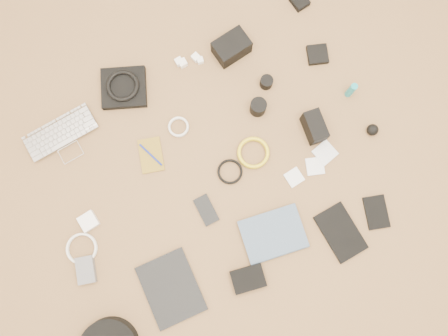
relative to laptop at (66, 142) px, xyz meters
name	(u,v)px	position (x,y,z in m)	size (l,w,h in m)	color
room_shell	(184,33)	(0.48, -0.39, 1.24)	(4.04, 4.04, 2.58)	brown
laptop	(66,142)	(0.00, 0.00, 0.00)	(0.30, 0.21, 0.02)	#B4B4B8
headphone_pouch	(124,88)	(0.32, 0.10, 0.00)	(0.19, 0.18, 0.03)	black
headphones	(123,86)	(0.32, 0.10, 0.03)	(0.14, 0.14, 0.02)	black
charger_a	(179,62)	(0.57, 0.10, 0.00)	(0.03, 0.03, 0.03)	white
charger_b	(183,63)	(0.59, 0.09, 0.00)	(0.03, 0.03, 0.03)	white
charger_c	(200,60)	(0.66, 0.06, 0.00)	(0.03, 0.03, 0.02)	white
charger_d	(196,57)	(0.65, 0.08, 0.00)	(0.03, 0.03, 0.03)	white
dslr_camera	(231,47)	(0.80, 0.04, 0.03)	(0.15, 0.10, 0.08)	black
lens_pouch	(300,1)	(1.17, 0.11, 0.00)	(0.06, 0.07, 0.03)	black
notebook_olive	(151,155)	(0.29, -0.21, -0.01)	(0.09, 0.14, 0.01)	olive
pen_blue	(151,155)	(0.29, -0.21, 0.00)	(0.01, 0.01, 0.13)	#122195
cable_white_a	(179,127)	(0.45, -0.16, -0.01)	(0.09, 0.09, 0.01)	white
lens_a	(258,107)	(0.78, -0.24, 0.02)	(0.07, 0.07, 0.07)	black
lens_b	(266,82)	(0.86, -0.15, 0.01)	(0.05, 0.05, 0.05)	black
card_reader	(318,55)	(1.12, -0.14, 0.00)	(0.09, 0.09, 0.02)	black
power_brick	(89,221)	(-0.05, -0.34, 0.00)	(0.07, 0.07, 0.03)	white
cable_white_b	(82,248)	(-0.12, -0.43, -0.01)	(0.13, 0.13, 0.01)	white
cable_black	(230,172)	(0.55, -0.42, -0.01)	(0.10, 0.10, 0.01)	black
cable_yellow	(253,153)	(0.67, -0.40, 0.00)	(0.13, 0.13, 0.02)	gold
flash	(314,127)	(0.94, -0.42, 0.04)	(0.07, 0.13, 0.09)	black
lens_cleaner	(351,90)	(1.15, -0.35, 0.04)	(0.03, 0.03, 0.10)	teal
battery_charger	(86,270)	(-0.14, -0.51, 0.00)	(0.07, 0.11, 0.03)	#5D5D62
tablet	(171,288)	(0.13, -0.73, -0.01)	(0.20, 0.26, 0.01)	black
phone	(206,210)	(0.39, -0.52, -0.01)	(0.06, 0.12, 0.01)	black
filter_case_left	(294,177)	(0.78, -0.56, -0.01)	(0.07, 0.07, 0.01)	silver
filter_case_mid	(315,166)	(0.88, -0.56, -0.01)	(0.07, 0.07, 0.01)	silver
filter_case_right	(325,153)	(0.94, -0.53, -0.01)	(0.08, 0.08, 0.01)	silver
air_blower	(373,130)	(1.16, -0.54, 0.01)	(0.05, 0.05, 0.05)	black
drive_case	(248,279)	(0.42, -0.84, 0.00)	(0.13, 0.09, 0.03)	black
paperback	(280,256)	(0.58, -0.82, 0.00)	(0.18, 0.25, 0.02)	#41556F
notebook_black_a	(341,232)	(0.84, -0.85, 0.00)	(0.13, 0.21, 0.02)	black
notebook_black_b	(376,212)	(1.01, -0.84, -0.01)	(0.09, 0.13, 0.01)	black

